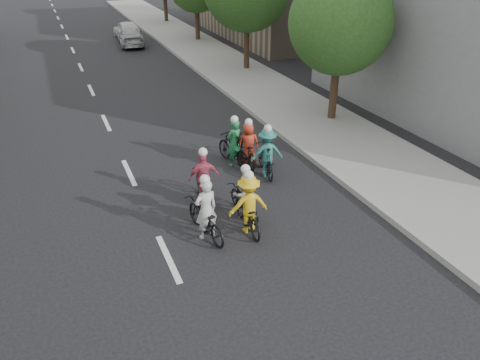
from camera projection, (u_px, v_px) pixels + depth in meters
ground at (168, 259)px, 11.32m from camera, size 120.00×120.00×0.00m
sidewalk_right at (278, 98)px, 22.18m from camera, size 4.00×80.00×0.15m
curb_right at (240, 103)px, 21.50m from camera, size 0.18×80.00×0.18m
tree_r_0 at (340, 23)px, 17.86m from camera, size 4.00×4.00×5.97m
cyclist_0 at (248, 209)px, 12.14m from camera, size 1.08×1.82×1.77m
cyclist_1 at (234, 147)px, 15.67m from camera, size 0.88×1.89×1.78m
cyclist_2 at (205, 216)px, 11.91m from camera, size 0.92×1.96×1.81m
cyclist_3 at (266, 156)px, 14.97m from camera, size 1.13×1.80×1.76m
cyclist_4 at (248, 148)px, 15.75m from camera, size 0.99×1.98×1.66m
cyclist_5 at (204, 181)px, 13.54m from camera, size 0.93×1.64×1.70m
cyclist_6 at (244, 198)px, 12.79m from camera, size 0.74×1.66×1.60m
follow_car_lead at (131, 37)px, 32.79m from camera, size 2.12×4.29×1.20m
follow_car_trail at (127, 30)px, 34.83m from camera, size 1.64×3.95×1.34m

